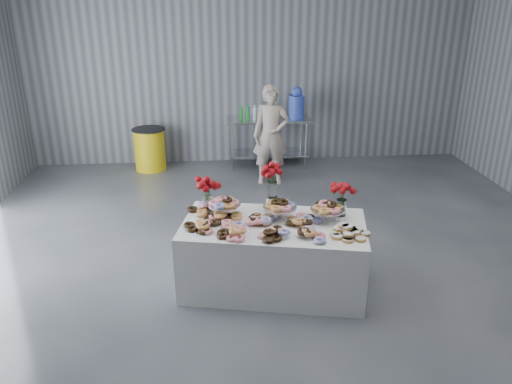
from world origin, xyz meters
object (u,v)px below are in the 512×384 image
at_px(prep_table, 268,133).
at_px(water_jug, 297,104).
at_px(person, 271,135).
at_px(display_table, 273,255).
at_px(trash_barrel, 150,149).

relative_size(prep_table, water_jug, 2.71).
distance_m(water_jug, person, 1.07).
distance_m(prep_table, person, 0.87).
xyz_separation_m(display_table, prep_table, (0.41, 4.06, 0.24)).
bearing_deg(person, water_jug, 63.65).
relative_size(display_table, trash_barrel, 2.52).
bearing_deg(display_table, person, 83.75).
bearing_deg(person, display_table, -89.37).
bearing_deg(person, prep_table, 93.18).
height_order(water_jug, person, person).
height_order(display_table, trash_barrel, trash_barrel).
height_order(display_table, prep_table, prep_table).
height_order(prep_table, person, person).
bearing_deg(water_jug, prep_table, 180.00).
relative_size(prep_table, trash_barrel, 1.99).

